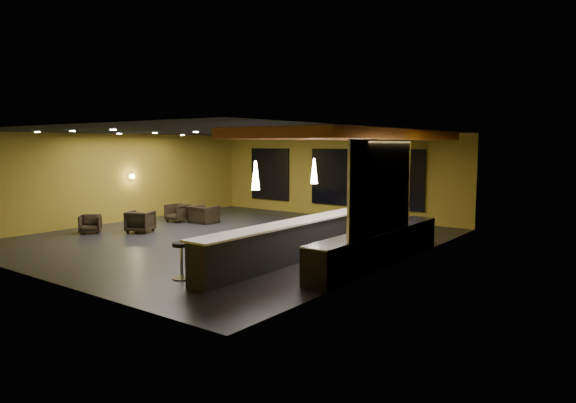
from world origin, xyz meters
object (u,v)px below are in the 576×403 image
Objects in this scene: prep_counter at (378,248)px; armchair_b at (140,222)px; bar_counter at (303,239)px; bar_stool_0 at (182,256)px; pendant_1 at (314,171)px; staff_c at (396,219)px; staff_b at (397,217)px; bar_stool_3 at (310,229)px; armchair_c at (178,213)px; bar_stool_2 at (281,235)px; pendant_2 at (358,168)px; column at (381,184)px; bar_stool_1 at (242,245)px; staff_a at (370,215)px; armchair_a at (90,224)px; pendant_0 at (256,175)px.

armchair_b is (-8.93, -0.62, -0.05)m from prep_counter.
bar_stool_0 is (-0.94, -3.53, 0.04)m from bar_counter.
pendant_1 is 0.41× the size of staff_c.
prep_counter is 2.87m from staff_b.
armchair_c is at bearing 174.63° from bar_stool_3.
staff_c reaches higher than bar_stool_2.
bar_stool_2 is at bearing 178.65° from bar_counter.
staff_c is 9.28m from armchair_c.
prep_counter is 3.73m from pendant_2.
bar_stool_1 is (-0.82, -6.19, -1.25)m from column.
staff_c is at bearing 57.58° from pendant_1.
staff_b is at bearing 35.13° from bar_stool_3.
bar_stool_3 is at bearing -108.02° from column.
bar_stool_3 is (-0.94, -1.29, -1.87)m from pendant_2.
bar_stool_0 is at bearing -124.95° from staff_c.
bar_stool_0 is (-1.49, -6.35, -0.38)m from staff_a.
bar_counter is 10.66× the size of bar_stool_3.
staff_b is at bearing -47.71° from column.
bar_counter is 11.43× the size of pendant_2.
pendant_1 is 3.36m from staff_b.
bar_stool_1 reaches higher than armchair_b.
armchair_c is at bearing 34.71° from armchair_a.
staff_b is 0.51m from staff_c.
bar_counter is 4.73× the size of staff_b.
column reaches higher than prep_counter.
staff_b is at bearing 5.26° from armchair_c.
staff_a reaches higher than bar_counter.
staff_c is at bearing -26.39° from armchair_a.
pendant_0 reaches higher than bar_stool_3.
bar_stool_2 is at bearing -96.34° from staff_a.
column reaches higher than armchair_c.
staff_a is at bearing 76.72° from pendant_1.
pendant_1 is 7.23m from armchair_b.
staff_b reaches higher than armchair_b.
prep_counter reaches higher than bar_stool_1.
prep_counter is 4.99m from bar_stool_0.
staff_c is 8.87m from armchair_b.
pendant_1 is 8.27m from armchair_c.
bar_stool_1 is (-2.26, -4.36, -0.35)m from staff_c.
pendant_1 and pendant_2 have the same top height.
column reaches higher than bar_stool_3.
staff_c is at bearing 2.25° from armchair_c.
prep_counter is 2.77m from pendant_1.
staff_a is at bearing 76.83° from bar_stool_0.
staff_c is at bearing 62.50° from bar_counter.
bar_stool_1 is at bearing 153.49° from pendant_0.
bar_stool_3 is at bearing -170.17° from staff_c.
staff_c is (1.44, 2.77, 0.36)m from bar_counter.
staff_c reaches higher than bar_stool_0.
staff_a is 2.18× the size of armchair_b.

